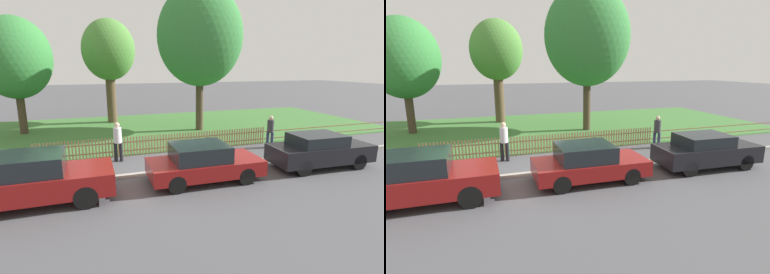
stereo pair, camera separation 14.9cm
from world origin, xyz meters
TOP-DOWN VIEW (x-y plane):
  - ground_plane at (0.00, 0.00)m, footprint 120.00×120.00m
  - kerb_stone at (0.00, 0.10)m, footprint 31.36×0.20m
  - grass_strip at (0.00, 8.50)m, footprint 31.36×11.44m
  - park_fence at (-0.00, 2.79)m, footprint 31.36×0.05m
  - parked_car_silver_hatchback at (-4.73, -1.17)m, footprint 4.38×1.82m
  - parked_car_black_saloon at (0.57, -1.07)m, footprint 3.96×1.85m
  - parked_car_navy_estate at (5.45, -1.17)m, footprint 4.09×1.78m
  - covered_motorcycle at (1.35, 1.18)m, footprint 1.94×0.90m
  - tree_nearest_kerb at (-6.84, 9.40)m, footprint 3.99×3.99m
  - tree_behind_motorcycle at (-1.55, 11.60)m, footprint 3.56×3.56m
  - tree_mid_park at (3.44, 7.11)m, footprint 5.09×5.09m
  - pedestrian_near_fence at (5.26, 1.99)m, footprint 0.45×0.45m
  - pedestrian_by_lamp at (-2.03, 2.16)m, footprint 0.44×0.44m

SIDE VIEW (x-z plane):
  - ground_plane at x=0.00m, z-range 0.00..0.00m
  - grass_strip at x=0.00m, z-range 0.00..0.01m
  - kerb_stone at x=0.00m, z-range 0.00..0.12m
  - park_fence at x=0.00m, z-range 0.00..0.88m
  - covered_motorcycle at x=1.35m, z-range 0.12..1.07m
  - parked_car_black_saloon at x=0.57m, z-range 0.00..1.34m
  - parked_car_navy_estate at x=5.45m, z-range 0.02..1.38m
  - parked_car_silver_hatchback at x=-4.73m, z-range 0.01..1.52m
  - pedestrian_near_fence at x=5.26m, z-range 0.10..1.69m
  - pedestrian_by_lamp at x=-2.03m, z-range 0.11..1.78m
  - tree_nearest_kerb at x=-6.84m, z-range 1.02..7.69m
  - tree_behind_motorcycle at x=-1.55m, z-range 1.38..8.44m
  - tree_mid_park at x=3.44m, z-range 1.34..9.93m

